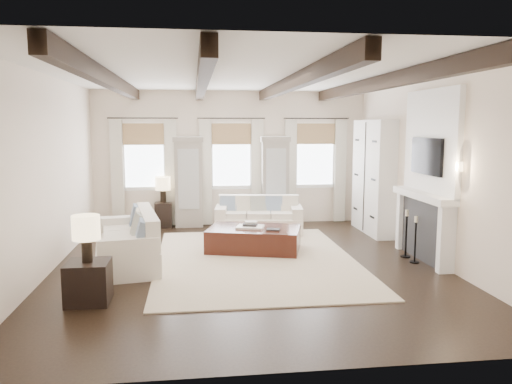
{
  "coord_description": "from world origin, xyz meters",
  "views": [
    {
      "loc": [
        -0.91,
        -8.23,
        2.38
      ],
      "look_at": [
        0.24,
        0.89,
        1.15
      ],
      "focal_mm": 35.0,
      "sensor_mm": 36.0,
      "label": 1
    }
  ],
  "objects": [
    {
      "name": "room_shell",
      "position": [
        0.75,
        0.9,
        1.89
      ],
      "size": [
        6.54,
        7.54,
        3.22
      ],
      "color": "white",
      "rests_on": "ground"
    },
    {
      "name": "area_rug",
      "position": [
        0.17,
        0.34,
        0.01
      ],
      "size": [
        3.48,
        4.79,
        0.02
      ],
      "primitive_type": "cube",
      "color": "beige",
      "rests_on": "ground"
    },
    {
      "name": "book_lower",
      "position": [
        0.15,
        1.02,
        0.51
      ],
      "size": [
        0.3,
        0.26,
        0.04
      ],
      "primitive_type": "cube",
      "rotation": [
        0.0,
        0.0,
        -0.28
      ],
      "color": "#262628",
      "rests_on": "tray"
    },
    {
      "name": "ground",
      "position": [
        0.0,
        0.0,
        0.0
      ],
      "size": [
        7.5,
        7.5,
        0.0
      ],
      "primitive_type": "plane",
      "color": "black",
      "rests_on": "ground"
    },
    {
      "name": "sofa_back",
      "position": [
        0.52,
        2.63,
        0.33
      ],
      "size": [
        2.0,
        1.1,
        0.82
      ],
      "color": "white",
      "rests_on": "ground"
    },
    {
      "name": "side_table_front",
      "position": [
        -2.34,
        -1.5,
        0.28
      ],
      "size": [
        0.56,
        0.56,
        0.56
      ],
      "primitive_type": "cube",
      "color": "black",
      "rests_on": "ground"
    },
    {
      "name": "candlestick_far",
      "position": [
        2.9,
        0.2,
        0.36
      ],
      "size": [
        0.18,
        0.18,
        0.87
      ],
      "color": "black",
      "rests_on": "ground"
    },
    {
      "name": "sofa_left",
      "position": [
        -2.01,
        0.33,
        0.37
      ],
      "size": [
        1.33,
        2.29,
        0.92
      ],
      "color": "white",
      "rests_on": "ground"
    },
    {
      "name": "side_table_back",
      "position": [
        -1.62,
        3.5,
        0.29
      ],
      "size": [
        0.39,
        0.39,
        0.59
      ],
      "primitive_type": "cube",
      "color": "black",
      "rests_on": "ground"
    },
    {
      "name": "lamp_front",
      "position": [
        -2.34,
        -1.5,
        0.99
      ],
      "size": [
        0.37,
        0.37,
        0.63
      ],
      "color": "black",
      "rests_on": "side_table_front"
    },
    {
      "name": "lamp_back",
      "position": [
        -1.62,
        3.5,
        1.0
      ],
      "size": [
        0.35,
        0.35,
        0.61
      ],
      "color": "black",
      "rests_on": "side_table_back"
    },
    {
      "name": "tray",
      "position": [
        0.14,
        1.0,
        0.47
      ],
      "size": [
        0.59,
        0.5,
        0.04
      ],
      "primitive_type": "cube",
      "rotation": [
        0.0,
        0.0,
        -0.28
      ],
      "color": "white",
      "rests_on": "ottoman"
    },
    {
      "name": "ottoman",
      "position": [
        0.22,
        1.01,
        0.22
      ],
      "size": [
        1.93,
        1.49,
        0.45
      ],
      "primitive_type": "cube",
      "rotation": [
        0.0,
        0.0,
        -0.28
      ],
      "color": "black",
      "rests_on": "ground"
    },
    {
      "name": "book_upper",
      "position": [
        0.17,
        1.08,
        0.54
      ],
      "size": [
        0.26,
        0.22,
        0.03
      ],
      "primitive_type": "cube",
      "rotation": [
        0.0,
        0.0,
        -0.28
      ],
      "color": "beige",
      "rests_on": "book_lower"
    },
    {
      "name": "book_loose",
      "position": [
        0.54,
        0.73,
        0.46
      ],
      "size": [
        0.28,
        0.24,
        0.03
      ],
      "primitive_type": "cube",
      "rotation": [
        0.0,
        0.0,
        -0.28
      ],
      "color": "#262628",
      "rests_on": "ottoman"
    },
    {
      "name": "candlestick_near",
      "position": [
        2.9,
        -0.17,
        0.34
      ],
      "size": [
        0.17,
        0.17,
        0.82
      ],
      "color": "black",
      "rests_on": "ground"
    }
  ]
}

